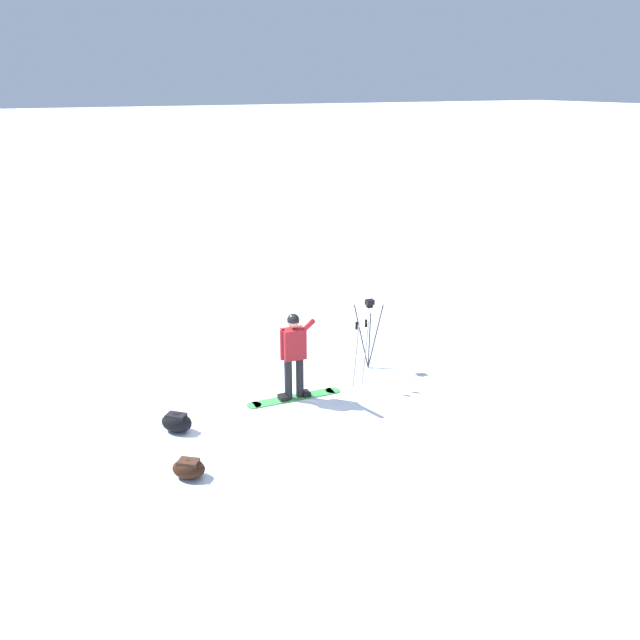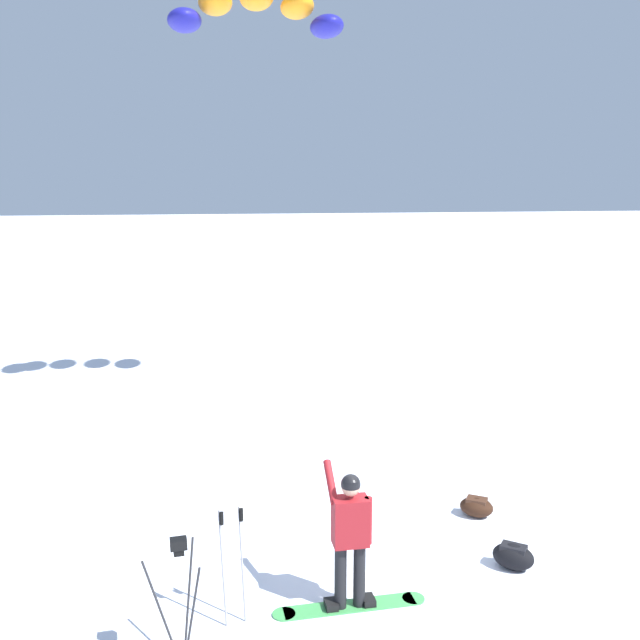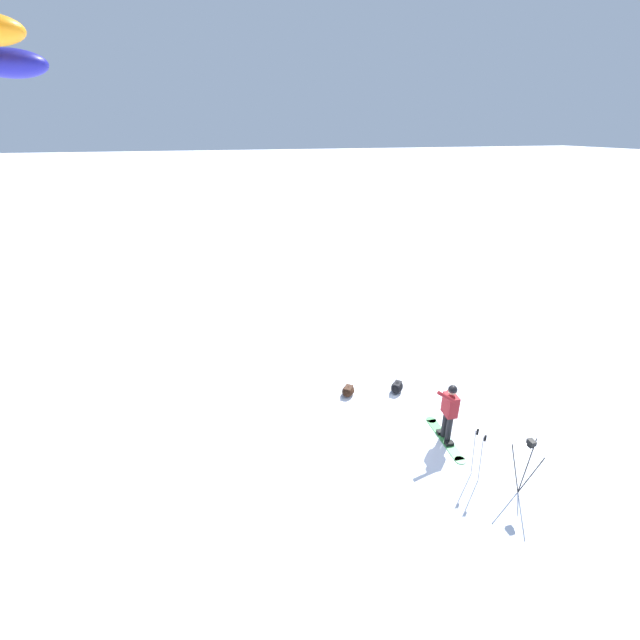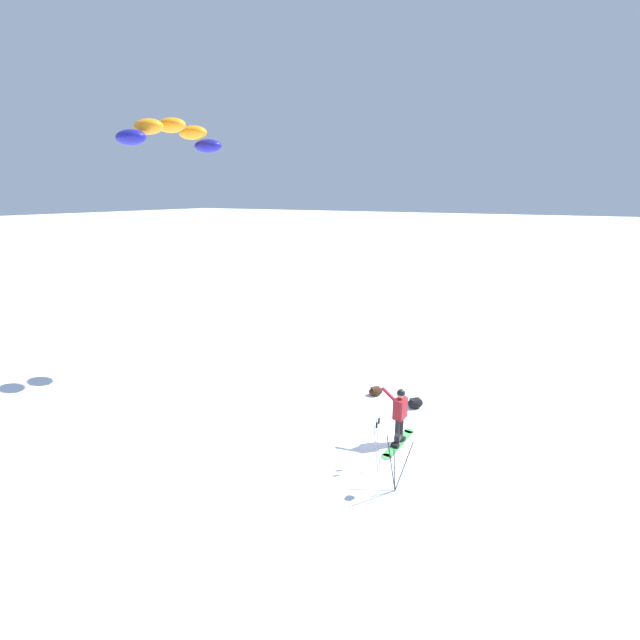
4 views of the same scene
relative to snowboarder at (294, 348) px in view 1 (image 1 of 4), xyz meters
The scene contains 7 objects.
ground_plane 1.34m from the snowboarder, 60.03° to the right, with size 300.00×300.00×0.00m, color white.
snowboarder is the anchor object (origin of this frame).
snowboard 0.95m from the snowboarder, 168.85° to the right, with size 0.36×1.80×0.10m.
gear_bag_large 2.40m from the snowboarder, 83.63° to the right, with size 0.60×0.61×0.32m.
camera_tripod 2.03m from the snowboarder, 107.94° to the left, with size 0.65×0.54×1.43m.
gear_bag_small 3.13m from the snowboarder, 55.78° to the right, with size 0.58×0.60×0.28m.
ski_poles 1.33m from the snowboarder, 85.90° to the left, with size 0.19×0.28×1.31m.
Camera 1 is at (10.00, -4.10, 5.47)m, focal length 39.31 mm.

